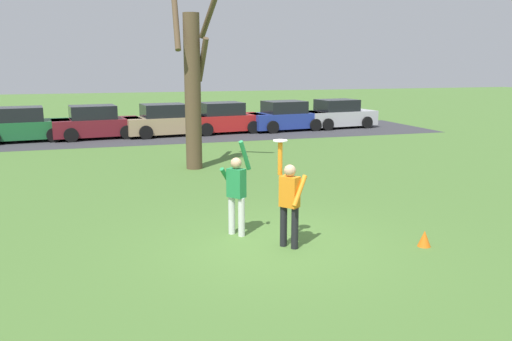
{
  "coord_description": "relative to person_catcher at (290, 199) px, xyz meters",
  "views": [
    {
      "loc": [
        -3.34,
        -9.46,
        3.52
      ],
      "look_at": [
        -0.17,
        0.66,
        1.38
      ],
      "focal_mm": 36.97,
      "sensor_mm": 36.0,
      "label": 1
    }
  ],
  "objects": [
    {
      "name": "parked_car_silver",
      "position": [
        9.77,
        17.84,
        -0.25
      ],
      "size": [
        4.27,
        2.38,
        1.59
      ],
      "rotation": [
        0.0,
        0.0,
        0.11
      ],
      "color": "#BCBCC1",
      "rests_on": "ground_plane"
    },
    {
      "name": "frisbee_disc",
      "position": [
        -0.13,
        0.18,
        1.11
      ],
      "size": [
        0.28,
        0.28,
        0.02
      ],
      "primitive_type": "cylinder",
      "color": "white",
      "rests_on": "person_catcher"
    },
    {
      "name": "parking_strip",
      "position": [
        1.45,
        17.45,
        -0.98
      ],
      "size": [
        25.65,
        6.4,
        0.01
      ],
      "primitive_type": "cube",
      "color": "#38383D",
      "rests_on": "ground_plane"
    },
    {
      "name": "parked_car_blue",
      "position": [
        6.51,
        17.55,
        -0.25
      ],
      "size": [
        4.27,
        2.38,
        1.59
      ],
      "rotation": [
        0.0,
        0.0,
        0.11
      ],
      "color": "#233893",
      "rests_on": "ground_plane"
    },
    {
      "name": "person_catcher",
      "position": [
        0.0,
        0.0,
        0.0
      ],
      "size": [
        0.54,
        0.58,
        2.08
      ],
      "rotation": [
        0.0,
        0.0,
        2.21
      ],
      "color": "black",
      "rests_on": "ground_plane"
    },
    {
      "name": "parked_car_tan",
      "position": [
        0.01,
        17.32,
        -0.25
      ],
      "size": [
        4.27,
        2.38,
        1.59
      ],
      "rotation": [
        0.0,
        0.0,
        0.11
      ],
      "color": "tan",
      "rests_on": "ground_plane"
    },
    {
      "name": "ground_plane",
      "position": [
        -0.21,
        0.26,
        -0.98
      ],
      "size": [
        120.0,
        120.0,
        0.0
      ],
      "primitive_type": "plane",
      "color": "#4C7533"
    },
    {
      "name": "parked_car_maroon",
      "position": [
        -3.38,
        17.37,
        -0.25
      ],
      "size": [
        4.27,
        2.38,
        1.59
      ],
      "rotation": [
        0.0,
        0.0,
        0.11
      ],
      "color": "maroon",
      "rests_on": "ground_plane"
    },
    {
      "name": "field_cone_orange",
      "position": [
        2.56,
        -0.75,
        -0.82
      ],
      "size": [
        0.26,
        0.26,
        0.32
      ],
      "primitive_type": "cone",
      "color": "orange",
      "rests_on": "ground_plane"
    },
    {
      "name": "parked_car_green",
      "position": [
        -6.66,
        17.32,
        -0.25
      ],
      "size": [
        4.27,
        2.38,
        1.59
      ],
      "rotation": [
        0.0,
        0.0,
        0.11
      ],
      "color": "#1E6633",
      "rests_on": "ground_plane"
    },
    {
      "name": "person_defender",
      "position": [
        -0.78,
        1.04,
        -0.0
      ],
      "size": [
        0.63,
        0.66,
        2.04
      ],
      "rotation": [
        0.0,
        0.0,
        5.35
      ],
      "color": "silver",
      "rests_on": "ground_plane"
    },
    {
      "name": "bare_tree_tall",
      "position": [
        -0.23,
        8.47,
        1.86
      ],
      "size": [
        1.64,
        1.62,
        6.21
      ],
      "color": "brown",
      "rests_on": "ground_plane"
    },
    {
      "name": "parked_car_red",
      "position": [
        3.01,
        17.53,
        -0.25
      ],
      "size": [
        4.27,
        2.38,
        1.59
      ],
      "rotation": [
        0.0,
        0.0,
        0.11
      ],
      "color": "red",
      "rests_on": "ground_plane"
    }
  ]
}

